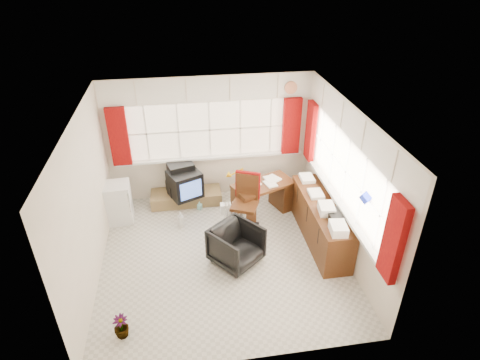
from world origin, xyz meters
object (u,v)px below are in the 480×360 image
object	(u,v)px
desk_lamp	(242,173)
mini_fridge	(119,203)
office_chair	(236,245)
tv_bench	(186,197)
crt_tv	(185,184)
credenza	(320,220)
desk	(263,197)
radiator	(233,218)
task_chair	(246,200)

from	to	relation	value
desk_lamp	mini_fridge	xyz separation A→B (m)	(-2.29, 0.24, -0.56)
desk_lamp	office_chair	bearing A→B (deg)	-103.34
desk_lamp	tv_bench	bearing A→B (deg)	148.24
crt_tv	credenza	bearing A→B (deg)	-31.44
desk	radiator	bearing A→B (deg)	-146.33
radiator	crt_tv	distance (m)	1.24
credenza	tv_bench	size ratio (longest dim) A/B	1.43
desk	office_chair	distance (m)	1.49
task_chair	crt_tv	world-z (taller)	task_chair
desk	credenza	size ratio (longest dim) A/B	0.64
task_chair	crt_tv	distance (m)	1.36
tv_bench	crt_tv	xyz separation A→B (m)	(-0.00, -0.12, 0.38)
desk_lamp	desk	bearing A→B (deg)	8.26
mini_fridge	task_chair	bearing A→B (deg)	-13.31
radiator	mini_fridge	xyz separation A→B (m)	(-2.07, 0.60, 0.16)
crt_tv	mini_fridge	xyz separation A→B (m)	(-1.25, -0.28, -0.12)
office_chair	desk	bearing A→B (deg)	22.05
office_chair	crt_tv	bearing A→B (deg)	73.62
desk_lamp	crt_tv	world-z (taller)	desk_lamp
office_chair	mini_fridge	xyz separation A→B (m)	(-2.00, 1.48, 0.06)
mini_fridge	desk_lamp	bearing A→B (deg)	-5.93
task_chair	credenza	bearing A→B (deg)	-25.00
task_chair	mini_fridge	distance (m)	2.39
desk_lamp	mini_fridge	distance (m)	2.37
tv_bench	mini_fridge	bearing A→B (deg)	-161.97
desk_lamp	credenza	size ratio (longest dim) A/B	0.21
crt_tv	tv_bench	bearing A→B (deg)	87.78
desk	crt_tv	size ratio (longest dim) A/B	1.74
desk_lamp	task_chair	bearing A→B (deg)	-85.46
task_chair	mini_fridge	xyz separation A→B (m)	(-2.32, 0.55, -0.19)
radiator	tv_bench	distance (m)	1.30
desk_lamp	radiator	world-z (taller)	desk_lamp
task_chair	radiator	bearing A→B (deg)	-167.98
radiator	tv_bench	size ratio (longest dim) A/B	0.40
desk	credenza	bearing A→B (deg)	-48.66
tv_bench	crt_tv	distance (m)	0.40
radiator	crt_tv	bearing A→B (deg)	133.18
desk_lamp	radiator	bearing A→B (deg)	-121.14
office_chair	radiator	world-z (taller)	office_chair
crt_tv	desk_lamp	bearing A→B (deg)	-26.48
office_chair	tv_bench	distance (m)	2.04
crt_tv	mini_fridge	world-z (taller)	mini_fridge
tv_bench	crt_tv	world-z (taller)	crt_tv
desk_lamp	radiator	size ratio (longest dim) A/B	0.75
radiator	tv_bench	world-z (taller)	radiator
tv_bench	crt_tv	size ratio (longest dim) A/B	1.91
radiator	task_chair	bearing A→B (deg)	12.02
radiator	crt_tv	world-z (taller)	crt_tv
office_chair	credenza	distance (m)	1.58
task_chair	tv_bench	xyz separation A→B (m)	(-1.07, 0.95, -0.45)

